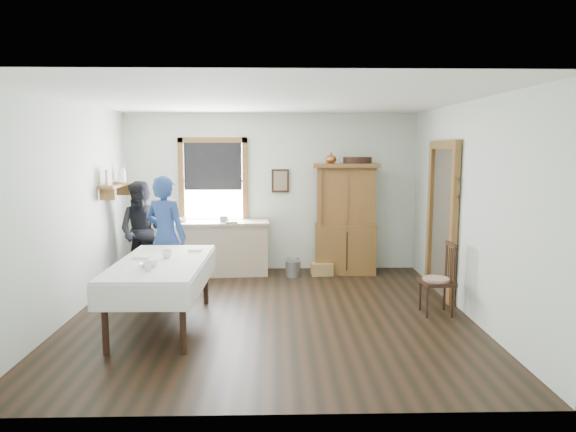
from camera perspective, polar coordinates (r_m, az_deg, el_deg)
The scene contains 20 objects.
room at distance 6.41m, azimuth -1.99°, elevation 0.70°, with size 5.01×5.01×2.70m.
window at distance 8.90m, azimuth -8.31°, elevation 4.36°, with size 1.18×0.07×1.48m.
doorway at distance 7.65m, azimuth 16.80°, elevation 0.10°, with size 0.09×1.14×2.22m.
wall_shelf at distance 8.28m, azimuth -18.54°, elevation 3.44°, with size 0.24×1.00×0.44m.
framed_picture at distance 8.84m, azimuth -0.86°, elevation 3.93°, with size 0.30×0.04×0.40m, color black.
rug_beater at distance 7.08m, azimuth 18.31°, elevation 3.99°, with size 0.27×0.27×0.01m, color black.
work_counter at distance 8.69m, azimuth -7.37°, elevation -3.52°, with size 1.57×0.60×0.90m, color tan.
china_hutch at distance 8.69m, azimuth 6.40°, elevation -0.32°, with size 1.09×0.52×1.85m, color brown.
dining_table at distance 6.36m, azimuth -13.79°, elevation -8.35°, with size 1.05×1.99×0.79m, color white.
spindle_chair at distance 6.84m, azimuth 16.21°, elevation -6.69°, with size 0.43×0.43×0.93m, color black.
pail at distance 8.52m, azimuth 0.56°, elevation -5.86°, with size 0.25×0.25×0.27m, color gray.
wicker_basket at distance 8.65m, azimuth 3.77°, elevation -5.86°, with size 0.36×0.25×0.21m, color tan.
woman_blue at distance 7.49m, azimuth -13.42°, elevation -2.73°, with size 0.59×0.39×1.60m, color navy.
figure_dark at distance 8.47m, azimuth -15.85°, elevation -2.06°, with size 0.72×0.56×1.48m, color black.
table_cup_a at distance 6.40m, azimuth -13.29°, elevation -4.12°, with size 0.12×0.12×0.10m, color white.
table_cup_b at distance 5.78m, azimuth -15.29°, elevation -5.46°, with size 0.10×0.10×0.09m, color white.
table_bowl at distance 5.98m, azimuth -15.21°, elevation -5.20°, with size 0.23×0.23×0.06m, color white.
counter_book at distance 8.46m, azimuth -7.00°, elevation -0.66°, with size 0.17×0.23×0.02m, color #7A6651.
counter_bowl at distance 8.69m, azimuth -11.63°, elevation -0.42°, with size 0.18×0.18×0.06m, color white.
shelf_bowl at distance 8.29m, azimuth -18.53°, elevation 3.61°, with size 0.22×0.22×0.05m, color white.
Camera 1 is at (0.07, -6.36, 2.13)m, focal length 32.00 mm.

